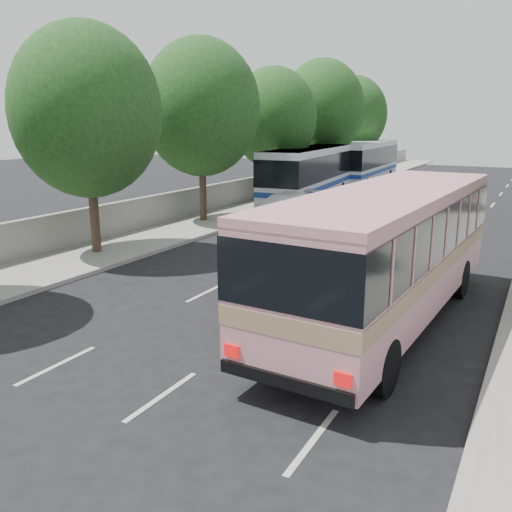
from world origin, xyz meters
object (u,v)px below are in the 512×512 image
Objects in this scene: white_pickup at (284,210)px; tour_coach_front at (309,171)px; tour_coach_rear at (366,160)px; pink_bus at (389,242)px; pink_taxi at (293,278)px.

tour_coach_front is (-1.80, 7.46, 1.34)m from white_pickup.
tour_coach_front reaches higher than tour_coach_rear.
tour_coach_front reaches higher than pink_bus.
white_pickup is at bearing 129.66° from pink_bus.
pink_bus is 0.92× the size of tour_coach_front.
pink_bus is at bearing -2.67° from pink_taxi.
pink_bus is 0.93× the size of tour_coach_rear.
tour_coach_rear is (0.03, 11.83, -0.01)m from tour_coach_front.
tour_coach_front is at bearing 111.46° from pink_taxi.
tour_coach_rear is (-10.02, 30.41, -0.06)m from pink_bus.
tour_coach_front reaches higher than pink_taxi.
tour_coach_front is (-10.05, 18.58, -0.05)m from pink_bus.
pink_taxi is (-2.75, 0.12, -1.40)m from pink_bus.
tour_coach_front reaches higher than white_pickup.
white_pickup is at bearing -81.88° from tour_coach_front.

